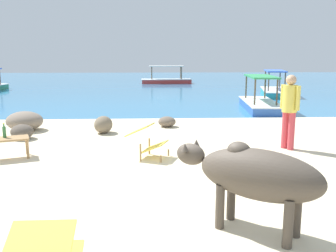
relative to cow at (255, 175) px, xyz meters
The scene contains 14 objects.
sand_beach 1.67m from the cow, 141.07° to the left, with size 18.00×14.00×0.04m, color beige.
water_surface 22.99m from the cow, 92.94° to the left, with size 60.00×36.00×0.03m, color teal.
cow is the anchor object (origin of this frame).
low_bench_table 5.23m from the cow, 140.24° to the left, with size 0.87×0.68×0.41m.
bottle 5.31m from the cow, 140.48° to the left, with size 0.07×0.07×0.30m.
deck_chair_far 3.49m from the cow, 111.13° to the left, with size 0.90×0.76×0.68m.
person_standing 4.24m from the cow, 64.60° to the left, with size 0.32×0.46×1.62m.
shore_rock_large 7.74m from the cow, 126.86° to the left, with size 1.02×0.92×0.52m, color gray.
shore_rock_medium 6.57m from the cow, 96.30° to the left, with size 0.51×0.47×0.30m, color #6B5B4C.
shore_rock_small 6.23m from the cow, 113.10° to the left, with size 0.60×0.47×0.45m, color #756651.
shore_rock_flat 6.72m from the cow, 130.45° to the left, with size 0.60×0.54×0.36m, color brown.
boat_blue 10.42m from the cow, 73.29° to the left, with size 1.55×3.78×1.29m.
boat_red 23.58m from the cow, 90.03° to the left, with size 3.69×1.22×1.29m.
boat_teal 15.81m from the cow, 70.85° to the left, with size 1.93×3.84×1.29m.
Camera 1 is at (-0.00, -4.97, 2.07)m, focal length 39.86 mm.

